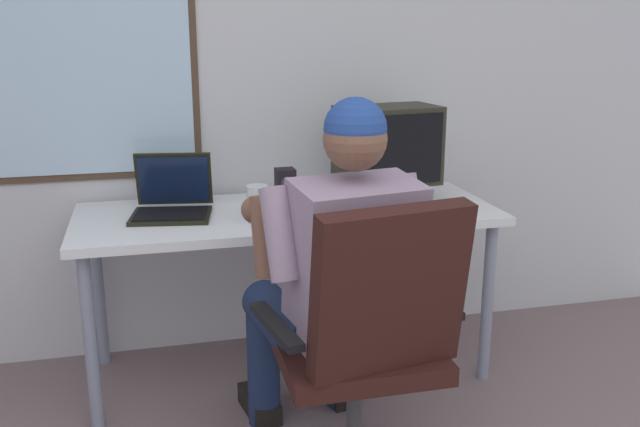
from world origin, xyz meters
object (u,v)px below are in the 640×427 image
at_px(laptop, 172,198).
at_px(desk_speaker, 285,186).
at_px(desk, 288,226).
at_px(crt_monitor, 388,147).
at_px(wine_glass, 257,199).
at_px(office_chair, 371,332).
at_px(person_seated, 336,275).

distance_m(laptop, desk_speaker, 0.47).
relative_size(laptop, desk_speaker, 2.35).
height_order(desk, laptop, laptop).
height_order(desk, crt_monitor, crt_monitor).
height_order(desk, wine_glass, wine_glass).
xyz_separation_m(desk, laptop, (-0.45, 0.06, 0.13)).
bearing_deg(laptop, desk, -7.17).
distance_m(office_chair, desk_speaker, 1.02).
bearing_deg(person_seated, desk_speaker, 91.53).
distance_m(desk, person_seated, 0.63).
relative_size(office_chair, desk_speaker, 6.69).
distance_m(desk, crt_monitor, 0.53).
height_order(person_seated, crt_monitor, person_seated).
xyz_separation_m(desk, office_chair, (0.07, -0.88, -0.08)).
bearing_deg(office_chair, crt_monitor, 68.42).
bearing_deg(crt_monitor, desk, -175.81).
distance_m(office_chair, wine_glass, 0.79).
relative_size(crt_monitor, wine_glass, 3.02).
bearing_deg(crt_monitor, wine_glass, -162.08).
bearing_deg(laptop, person_seated, -54.68).
relative_size(office_chair, person_seated, 0.79).
bearing_deg(desk, crt_monitor, 4.19).
bearing_deg(person_seated, crt_monitor, 58.96).
height_order(crt_monitor, desk_speaker, crt_monitor).
xyz_separation_m(person_seated, crt_monitor, (0.40, 0.66, 0.29)).
height_order(crt_monitor, laptop, crt_monitor).
bearing_deg(wine_glass, laptop, 145.31).
xyz_separation_m(desk, crt_monitor, (0.43, 0.03, 0.30)).
height_order(office_chair, wine_glass, office_chair).
bearing_deg(wine_glass, desk_speaker, 59.28).
bearing_deg(person_seated, desk, 93.07).
distance_m(desk, laptop, 0.47).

